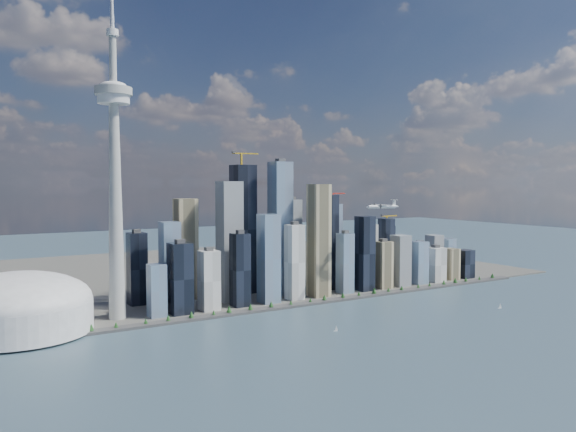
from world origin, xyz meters
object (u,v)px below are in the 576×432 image
needle_tower (115,169)px  airplane (382,206)px  sailboat_west (336,329)px  dome_stadium (19,307)px  sailboat_east (500,307)px

needle_tower → airplane: needle_tower is taller
sailboat_west → dome_stadium: bearing=166.4°
dome_stadium → sailboat_east: (723.16, -245.60, -36.26)m
needle_tower → sailboat_west: (254.72, -229.76, -232.82)m
airplane → sailboat_east: airplane is taller
needle_tower → dome_stadium: needle_tower is taller
needle_tower → sailboat_west: needle_tower is taller
dome_stadium → sailboat_east: bearing=-18.8°
airplane → sailboat_west: bearing=-133.9°
airplane → sailboat_east: size_ratio=6.62×
airplane → sailboat_east: (130.52, -156.65, -169.55)m
needle_tower → dome_stadium: bearing=-175.9°
airplane → sailboat_east: bearing=-37.6°
airplane → sailboat_west: airplane is taller
airplane → sailboat_west: 291.69m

